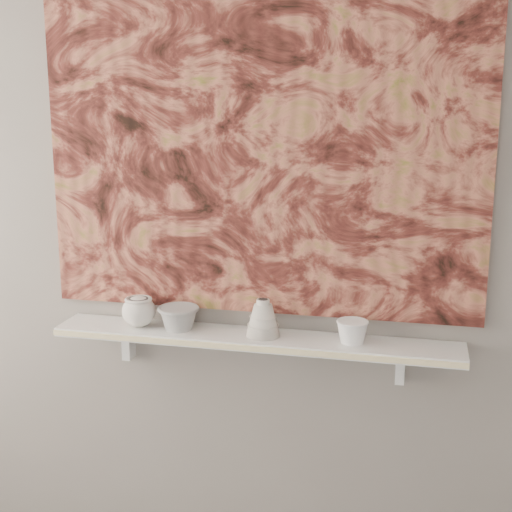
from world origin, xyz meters
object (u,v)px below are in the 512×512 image
(painting, at_px, (260,153))
(cup_cream, at_px, (139,311))
(shelf, at_px, (254,339))
(bell_vessel, at_px, (263,317))
(bowl_grey, at_px, (179,318))
(bowl_white, at_px, (352,331))

(painting, xyz_separation_m, cup_cream, (-0.42, -0.08, -0.56))
(shelf, distance_m, bell_vessel, 0.08)
(bowl_grey, relative_size, bell_vessel, 1.13)
(painting, distance_m, cup_cream, 0.70)
(bell_vessel, bearing_deg, bowl_white, 0.00)
(bowl_grey, relative_size, bowl_white, 1.38)
(cup_cream, bearing_deg, bell_vessel, 0.00)
(bell_vessel, height_order, bowl_white, bell_vessel)
(cup_cream, bearing_deg, painting, 10.92)
(cup_cream, relative_size, bell_vessel, 0.92)
(shelf, height_order, bowl_grey, bowl_grey)
(shelf, xyz_separation_m, cup_cream, (-0.42, 0.00, 0.07))
(painting, distance_m, bell_vessel, 0.55)
(shelf, xyz_separation_m, bowl_white, (0.33, 0.00, 0.05))
(bowl_grey, xyz_separation_m, bowl_white, (0.60, 0.00, -0.00))
(shelf, height_order, cup_cream, cup_cream)
(cup_cream, height_order, bowl_white, cup_cream)
(shelf, xyz_separation_m, painting, (0.00, 0.08, 0.62))
(shelf, relative_size, cup_cream, 11.81)
(cup_cream, bearing_deg, bowl_white, 0.00)
(bell_vessel, bearing_deg, bowl_grey, 180.00)
(bowl_white, bearing_deg, painting, 166.35)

